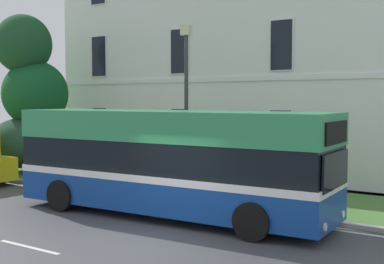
{
  "coord_description": "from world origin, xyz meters",
  "views": [
    {
      "loc": [
        7.57,
        -9.46,
        3.44
      ],
      "look_at": [
        -1.91,
        4.95,
        2.32
      ],
      "focal_mm": 47.82,
      "sensor_mm": 36.0,
      "label": 1
    }
  ],
  "objects_px": {
    "evergreen_tree": "(29,101)",
    "georgian_townhouse": "(281,31)",
    "single_decker_bus": "(169,161)",
    "street_lamp_post": "(186,96)",
    "litter_bin": "(78,170)"
  },
  "relations": [
    {
      "from": "evergreen_tree",
      "to": "georgian_townhouse",
      "type": "bearing_deg",
      "value": 45.55
    },
    {
      "from": "georgian_townhouse",
      "to": "single_decker_bus",
      "type": "height_order",
      "value": "georgian_townhouse"
    },
    {
      "from": "georgian_townhouse",
      "to": "evergreen_tree",
      "type": "distance_m",
      "value": 12.61
    },
    {
      "from": "georgian_townhouse",
      "to": "single_decker_bus",
      "type": "distance_m",
      "value": 13.14
    },
    {
      "from": "evergreen_tree",
      "to": "street_lamp_post",
      "type": "bearing_deg",
      "value": -2.65
    },
    {
      "from": "georgian_townhouse",
      "to": "evergreen_tree",
      "type": "xyz_separation_m",
      "value": [
        -8.49,
        -8.66,
        -3.44
      ]
    },
    {
      "from": "single_decker_bus",
      "to": "litter_bin",
      "type": "xyz_separation_m",
      "value": [
        -5.96,
        2.16,
        -0.96
      ]
    },
    {
      "from": "street_lamp_post",
      "to": "single_decker_bus",
      "type": "bearing_deg",
      "value": -65.17
    },
    {
      "from": "evergreen_tree",
      "to": "single_decker_bus",
      "type": "xyz_separation_m",
      "value": [
        10.21,
        -3.3,
        -1.73
      ]
    },
    {
      "from": "evergreen_tree",
      "to": "single_decker_bus",
      "type": "relative_size",
      "value": 0.72
    },
    {
      "from": "evergreen_tree",
      "to": "single_decker_bus",
      "type": "bearing_deg",
      "value": -17.88
    },
    {
      "from": "evergreen_tree",
      "to": "single_decker_bus",
      "type": "height_order",
      "value": "evergreen_tree"
    },
    {
      "from": "single_decker_bus",
      "to": "litter_bin",
      "type": "distance_m",
      "value": 6.41
    },
    {
      "from": "single_decker_bus",
      "to": "street_lamp_post",
      "type": "relative_size",
      "value": 1.67
    },
    {
      "from": "georgian_townhouse",
      "to": "evergreen_tree",
      "type": "bearing_deg",
      "value": -134.45
    }
  ]
}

